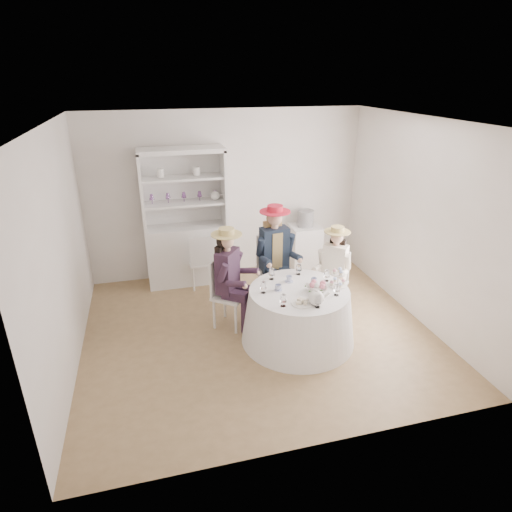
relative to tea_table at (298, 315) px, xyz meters
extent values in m
plane|color=olive|center=(-0.44, 0.32, -0.36)|extent=(4.50, 4.50, 0.00)
plane|color=white|center=(-0.44, 0.32, 2.34)|extent=(4.50, 4.50, 0.00)
plane|color=silver|center=(-0.44, 2.32, 0.99)|extent=(4.50, 0.00, 4.50)
plane|color=silver|center=(-0.44, -1.68, 0.99)|extent=(4.50, 0.00, 4.50)
plane|color=silver|center=(-2.69, 0.32, 0.99)|extent=(0.00, 4.50, 4.50)
plane|color=silver|center=(1.81, 0.32, 0.99)|extent=(0.00, 4.50, 4.50)
cone|color=white|center=(0.00, 0.00, -0.01)|extent=(1.45, 1.45, 0.70)
cylinder|color=white|center=(0.00, 0.00, 0.35)|extent=(1.25, 1.25, 0.02)
cube|color=silver|center=(-1.16, 2.06, 0.13)|extent=(1.34, 0.66, 0.97)
cube|color=silver|center=(-1.16, 2.28, 1.20)|extent=(1.28, 0.23, 1.18)
cube|color=silver|center=(-1.16, 2.06, 1.79)|extent=(1.34, 0.66, 0.06)
cube|color=silver|center=(-1.79, 2.06, 1.20)|extent=(0.11, 0.48, 1.18)
cube|color=silver|center=(-0.54, 2.06, 1.20)|extent=(0.11, 0.48, 1.18)
cube|color=silver|center=(-1.16, 2.06, 0.98)|extent=(1.25, 0.60, 0.03)
cube|color=silver|center=(-1.16, 2.06, 1.38)|extent=(1.25, 0.60, 0.03)
sphere|color=white|center=(-0.68, 2.06, 1.07)|extent=(0.15, 0.15, 0.15)
cube|color=silver|center=(0.85, 2.07, 0.03)|extent=(0.51, 0.51, 0.78)
cylinder|color=black|center=(0.85, 2.07, 0.56)|extent=(0.28, 0.28, 0.28)
cube|color=silver|center=(-0.77, 0.56, 0.09)|extent=(0.56, 0.56, 0.04)
cylinder|color=silver|center=(-0.74, 0.34, -0.14)|extent=(0.04, 0.04, 0.44)
cylinder|color=silver|center=(-0.55, 0.59, -0.14)|extent=(0.04, 0.04, 0.44)
cylinder|color=silver|center=(-1.00, 0.53, -0.14)|extent=(0.04, 0.04, 0.44)
cylinder|color=silver|center=(-0.80, 0.78, -0.14)|extent=(0.04, 0.04, 0.44)
cube|color=silver|center=(-0.92, 0.67, 0.36)|extent=(0.25, 0.32, 0.50)
cube|color=black|center=(-0.79, 0.57, 0.46)|extent=(0.37, 0.41, 0.58)
cube|color=black|center=(-0.73, 0.42, 0.17)|extent=(0.35, 0.31, 0.12)
cylinder|color=black|center=(-0.62, 0.33, -0.13)|extent=(0.10, 0.10, 0.46)
cylinder|color=black|center=(-0.88, 0.38, 0.53)|extent=(0.19, 0.18, 0.27)
cube|color=black|center=(-0.62, 0.56, 0.17)|extent=(0.35, 0.31, 0.12)
cylinder|color=black|center=(-0.51, 0.47, -0.13)|extent=(0.10, 0.10, 0.46)
cylinder|color=black|center=(-0.63, 0.71, 0.53)|extent=(0.19, 0.18, 0.27)
cylinder|color=#D8A889|center=(-0.79, 0.57, 0.77)|extent=(0.09, 0.09, 0.08)
sphere|color=#D8A889|center=(-0.79, 0.57, 0.88)|extent=(0.19, 0.19, 0.19)
sphere|color=black|center=(-0.83, 0.60, 0.86)|extent=(0.19, 0.19, 0.19)
cube|color=black|center=(-0.85, 0.62, 0.63)|extent=(0.21, 0.24, 0.38)
cylinder|color=tan|center=(-0.79, 0.57, 0.97)|extent=(0.40, 0.40, 0.01)
cylinder|color=tan|center=(-0.79, 0.57, 1.01)|extent=(0.20, 0.20, 0.08)
cube|color=silver|center=(-0.03, 0.95, 0.13)|extent=(0.47, 0.47, 0.04)
cylinder|color=silver|center=(-0.18, 0.76, -0.12)|extent=(0.04, 0.04, 0.48)
cylinder|color=silver|center=(0.16, 0.80, -0.12)|extent=(0.04, 0.04, 0.48)
cylinder|color=silver|center=(-0.22, 1.11, -0.12)|extent=(0.04, 0.04, 0.48)
cylinder|color=silver|center=(0.13, 1.14, -0.12)|extent=(0.04, 0.04, 0.48)
cube|color=silver|center=(-0.05, 1.15, 0.42)|extent=(0.41, 0.07, 0.54)
cube|color=#1A2434|center=(-0.03, 0.98, 0.53)|extent=(0.41, 0.25, 0.63)
cube|color=tan|center=(-0.03, 0.98, 0.53)|extent=(0.17, 0.25, 0.54)
cube|color=#1A2434|center=(-0.11, 0.81, 0.22)|extent=(0.18, 0.38, 0.13)
cylinder|color=#1A2434|center=(-0.10, 0.66, -0.11)|extent=(0.11, 0.11, 0.50)
cylinder|color=#1A2434|center=(-0.25, 0.91, 0.61)|extent=(0.12, 0.20, 0.30)
cube|color=#1A2434|center=(0.08, 0.83, 0.22)|extent=(0.18, 0.38, 0.13)
cylinder|color=#1A2434|center=(0.10, 0.68, -0.11)|extent=(0.11, 0.11, 0.50)
cylinder|color=#1A2434|center=(0.20, 0.95, 0.61)|extent=(0.12, 0.20, 0.30)
cylinder|color=#D8A889|center=(-0.03, 0.98, 0.87)|extent=(0.10, 0.10, 0.09)
sphere|color=#D8A889|center=(-0.03, 0.98, 0.99)|extent=(0.21, 0.21, 0.21)
sphere|color=tan|center=(-0.04, 1.02, 0.97)|extent=(0.21, 0.21, 0.21)
cube|color=tan|center=(-0.04, 1.06, 0.72)|extent=(0.27, 0.11, 0.41)
cylinder|color=red|center=(-0.03, 0.98, 1.08)|extent=(0.43, 0.43, 0.01)
cylinder|color=red|center=(-0.03, 0.98, 1.13)|extent=(0.22, 0.22, 0.09)
cube|color=silver|center=(0.74, 0.60, 0.05)|extent=(0.51, 0.51, 0.04)
cylinder|color=silver|center=(0.54, 0.59, -0.16)|extent=(0.03, 0.03, 0.40)
cylinder|color=silver|center=(0.75, 0.40, -0.16)|extent=(0.03, 0.03, 0.40)
cylinder|color=silver|center=(0.73, 0.81, -0.16)|extent=(0.03, 0.03, 0.40)
cylinder|color=silver|center=(0.94, 0.61, -0.16)|extent=(0.03, 0.03, 0.40)
cube|color=silver|center=(0.85, 0.72, 0.29)|extent=(0.27, 0.25, 0.45)
cube|color=white|center=(0.75, 0.62, 0.38)|extent=(0.36, 0.35, 0.52)
cube|color=white|center=(0.61, 0.58, 0.12)|extent=(0.29, 0.31, 0.11)
cylinder|color=white|center=(0.52, 0.49, -0.15)|extent=(0.09, 0.09, 0.42)
cylinder|color=white|center=(0.59, 0.72, 0.45)|extent=(0.17, 0.17, 0.25)
cube|color=white|center=(0.73, 0.47, 0.12)|extent=(0.29, 0.31, 0.11)
cylinder|color=white|center=(0.64, 0.37, -0.15)|extent=(0.09, 0.09, 0.42)
cylinder|color=white|center=(0.87, 0.46, 0.45)|extent=(0.17, 0.17, 0.25)
cylinder|color=#D8A889|center=(0.75, 0.62, 0.67)|extent=(0.08, 0.08, 0.07)
sphere|color=#D8A889|center=(0.75, 0.62, 0.76)|extent=(0.17, 0.17, 0.17)
sphere|color=black|center=(0.78, 0.65, 0.75)|extent=(0.17, 0.17, 0.17)
cube|color=black|center=(0.80, 0.67, 0.54)|extent=(0.21, 0.20, 0.34)
cylinder|color=tan|center=(0.75, 0.62, 0.85)|extent=(0.36, 0.36, 0.01)
cylinder|color=tan|center=(0.75, 0.62, 0.88)|extent=(0.18, 0.18, 0.07)
cube|color=silver|center=(-0.99, 1.82, 0.06)|extent=(0.37, 0.37, 0.04)
cylinder|color=silver|center=(-0.84, 1.97, -0.15)|extent=(0.03, 0.03, 0.41)
cylinder|color=silver|center=(-1.13, 1.97, -0.15)|extent=(0.03, 0.03, 0.41)
cylinder|color=silver|center=(-0.84, 1.68, -0.15)|extent=(0.03, 0.03, 0.41)
cylinder|color=silver|center=(-1.13, 1.68, -0.15)|extent=(0.03, 0.03, 0.41)
cube|color=silver|center=(-0.99, 1.66, 0.32)|extent=(0.35, 0.03, 0.47)
imported|color=white|center=(-0.25, 0.06, 0.39)|extent=(0.11, 0.11, 0.07)
imported|color=white|center=(-0.05, 0.25, 0.40)|extent=(0.08, 0.08, 0.07)
imported|color=white|center=(0.25, 0.13, 0.39)|extent=(0.09, 0.09, 0.06)
imported|color=white|center=(0.20, -0.09, 0.39)|extent=(0.31, 0.31, 0.06)
sphere|color=pink|center=(0.24, -0.08, 0.45)|extent=(0.07, 0.07, 0.07)
sphere|color=white|center=(0.22, -0.03, 0.45)|extent=(0.07, 0.07, 0.07)
sphere|color=pink|center=(0.17, -0.02, 0.45)|extent=(0.07, 0.07, 0.07)
sphere|color=white|center=(0.13, -0.05, 0.45)|extent=(0.07, 0.07, 0.07)
sphere|color=pink|center=(0.13, -0.11, 0.45)|extent=(0.07, 0.07, 0.07)
sphere|color=white|center=(0.17, -0.14, 0.45)|extent=(0.07, 0.07, 0.07)
sphere|color=pink|center=(0.22, -0.13, 0.45)|extent=(0.07, 0.07, 0.07)
sphere|color=white|center=(0.07, -0.38, 0.44)|extent=(0.19, 0.19, 0.19)
cylinder|color=white|center=(0.18, -0.38, 0.45)|extent=(0.11, 0.03, 0.09)
cylinder|color=white|center=(0.07, -0.38, 0.54)|extent=(0.04, 0.04, 0.02)
cylinder|color=white|center=(-0.09, -0.33, 0.37)|extent=(0.25, 0.25, 0.01)
cube|color=beige|center=(-0.13, -0.35, 0.39)|extent=(0.06, 0.04, 0.03)
cube|color=beige|center=(-0.09, -0.33, 0.40)|extent=(0.07, 0.05, 0.03)
cube|color=beige|center=(-0.04, -0.31, 0.39)|extent=(0.07, 0.06, 0.03)
cube|color=beige|center=(-0.11, -0.29, 0.40)|extent=(0.07, 0.07, 0.03)
cube|color=beige|center=(-0.06, -0.36, 0.39)|extent=(0.06, 0.07, 0.03)
cylinder|color=white|center=(0.51, 0.00, 0.37)|extent=(0.24, 0.24, 0.01)
cylinder|color=white|center=(0.51, 0.00, 0.44)|extent=(0.02, 0.02, 0.16)
cylinder|color=white|center=(0.51, 0.00, 0.52)|extent=(0.18, 0.18, 0.01)
camera|label=1|loc=(-1.70, -4.40, 2.83)|focal=30.00mm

